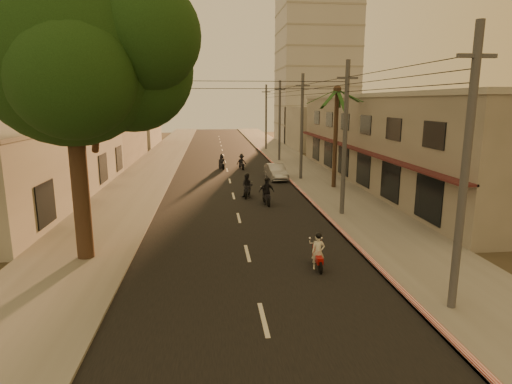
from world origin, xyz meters
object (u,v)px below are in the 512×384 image
(palm_tree, at_px, (337,95))
(parked_car, at_px, (276,172))
(scooter_mid_a, at_px, (247,186))
(broadleaf_tree, at_px, (80,56))
(scooter_far_b, at_px, (242,162))
(scooter_mid_b, at_px, (267,192))
(scooter_far_a, at_px, (222,162))
(scooter_red, at_px, (318,253))

(palm_tree, relative_size, parked_car, 1.96)
(scooter_mid_a, distance_m, parked_car, 7.68)
(broadleaf_tree, bearing_deg, scooter_far_b, 71.52)
(scooter_mid_a, bearing_deg, palm_tree, 34.73)
(palm_tree, bearing_deg, scooter_mid_a, -159.95)
(broadleaf_tree, xyz_separation_m, scooter_mid_b, (8.66, 9.03, -7.64))
(scooter_mid_a, height_order, scooter_far_b, scooter_mid_a)
(broadleaf_tree, distance_m, palm_tree, 20.18)
(palm_tree, distance_m, scooter_far_b, 13.80)
(broadleaf_tree, height_order, scooter_far_b, broadleaf_tree)
(scooter_mid_a, xyz_separation_m, scooter_far_a, (-1.48, 13.13, -0.09))
(scooter_far_a, xyz_separation_m, parked_car, (4.59, -6.11, -0.05))
(scooter_mid_b, height_order, scooter_far_b, scooter_mid_b)
(palm_tree, bearing_deg, scooter_red, -108.22)
(palm_tree, height_order, scooter_red, palm_tree)
(scooter_red, distance_m, parked_car, 20.58)
(scooter_mid_a, height_order, parked_car, scooter_mid_a)
(scooter_mid_b, bearing_deg, scooter_far_a, 94.59)
(scooter_mid_b, distance_m, scooter_far_a, 15.60)
(scooter_mid_b, distance_m, parked_car, 9.50)
(parked_car, bearing_deg, scooter_far_b, 109.68)
(scooter_mid_a, distance_m, scooter_far_a, 13.21)
(scooter_mid_b, bearing_deg, broadleaf_tree, -138.66)
(scooter_far_a, bearing_deg, scooter_mid_b, -98.18)
(broadleaf_tree, height_order, parked_car, broadleaf_tree)
(scooter_mid_a, xyz_separation_m, parked_car, (3.11, 7.02, -0.14))
(palm_tree, height_order, scooter_mid_a, palm_tree)
(scooter_far_b, relative_size, parked_car, 0.39)
(scooter_red, relative_size, scooter_mid_a, 0.89)
(parked_car, bearing_deg, scooter_mid_a, -118.19)
(scooter_red, xyz_separation_m, scooter_mid_a, (-1.74, 13.52, 0.13))
(broadleaf_tree, relative_size, parked_car, 2.90)
(scooter_red, relative_size, scooter_far_a, 1.01)
(broadleaf_tree, relative_size, palm_tree, 1.48)
(scooter_mid_b, bearing_deg, parked_car, 72.80)
(broadleaf_tree, bearing_deg, scooter_mid_b, 46.19)
(scooter_mid_b, relative_size, scooter_far_a, 1.20)
(scooter_red, bearing_deg, scooter_far_a, 98.75)
(palm_tree, height_order, scooter_far_a, palm_tree)
(scooter_far_b, bearing_deg, scooter_red, -99.32)
(parked_car, bearing_deg, palm_tree, -52.86)
(scooter_red, bearing_deg, scooter_mid_a, 99.20)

